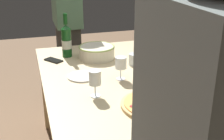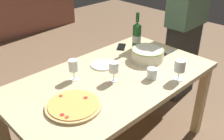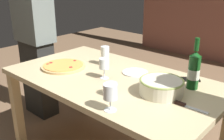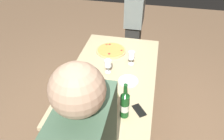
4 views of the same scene
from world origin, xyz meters
TOP-DOWN VIEW (x-y plane):
  - ground_plane at (0.00, 0.00)m, footprint 8.00×8.00m
  - dining_table at (0.00, 0.00)m, footprint 1.60×0.90m
  - pizza at (-0.44, -0.10)m, footprint 0.36×0.36m
  - serving_bowl at (0.42, 0.00)m, footprint 0.28×0.28m
  - wine_bottle at (0.52, 0.22)m, footprint 0.08×0.08m
  - wine_glass_near_pizza at (0.32, -0.37)m, footprint 0.08×0.08m
  - wine_glass_by_bottle at (-0.23, 0.17)m, footprint 0.07×0.07m
  - wine_glass_far_left at (-0.03, -0.05)m, footprint 0.07×0.07m
  - cup_amber at (0.19, -0.22)m, footprint 0.08×0.08m
  - side_plate at (0.07, 0.18)m, footprint 0.20×0.20m
  - cell_phone at (0.45, 0.33)m, footprint 0.16×0.14m
  - pizza_knife at (0.62, -0.05)m, footprint 0.20×0.03m
  - person_host at (-1.13, 0.08)m, footprint 0.41×0.24m

SIDE VIEW (x-z plane):
  - ground_plane at x=0.00m, z-range 0.00..0.00m
  - dining_table at x=0.00m, z-range 0.28..1.03m
  - side_plate at x=0.07m, z-range 0.75..0.76m
  - cell_phone at x=0.45m, z-range 0.75..0.76m
  - pizza_knife at x=0.62m, z-range 0.75..0.76m
  - pizza at x=-0.44m, z-range 0.75..0.77m
  - cup_amber at x=0.19m, z-range 0.75..0.83m
  - serving_bowl at x=0.42m, z-range 0.75..0.85m
  - person_host at x=-1.13m, z-range 0.01..1.67m
  - wine_glass_far_left at x=-0.03m, z-range 0.78..0.93m
  - wine_glass_near_pizza at x=0.32m, z-range 0.78..0.94m
  - wine_glass_by_bottle at x=-0.23m, z-range 0.78..0.94m
  - wine_bottle at x=0.52m, z-range 0.71..1.05m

